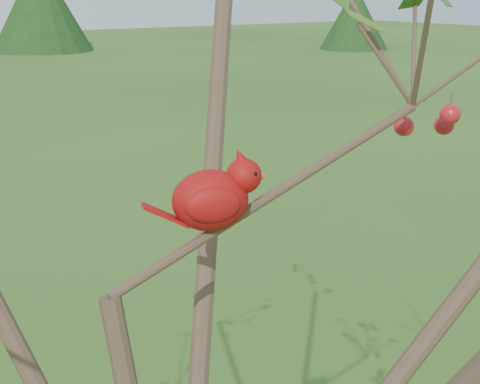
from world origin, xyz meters
The scene contains 2 objects.
crabapple_tree centered at (0.03, -0.02, 2.12)m, with size 2.35×2.05×2.95m.
cardinal centered at (0.13, 0.08, 2.09)m, with size 0.21×0.13×0.15m.
Camera 1 is at (-0.48, -0.88, 2.41)m, focal length 55.00 mm.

